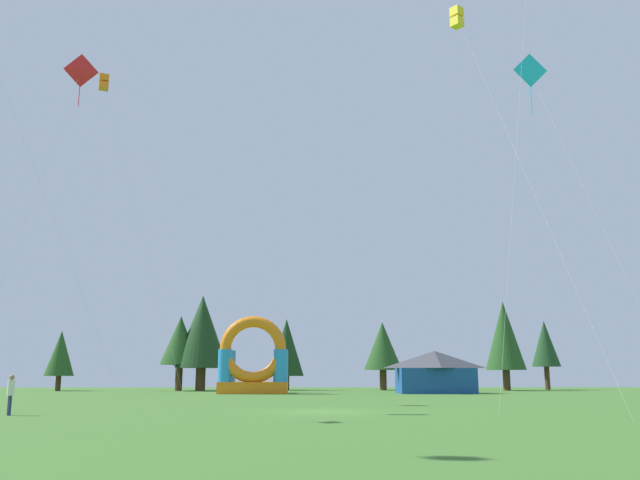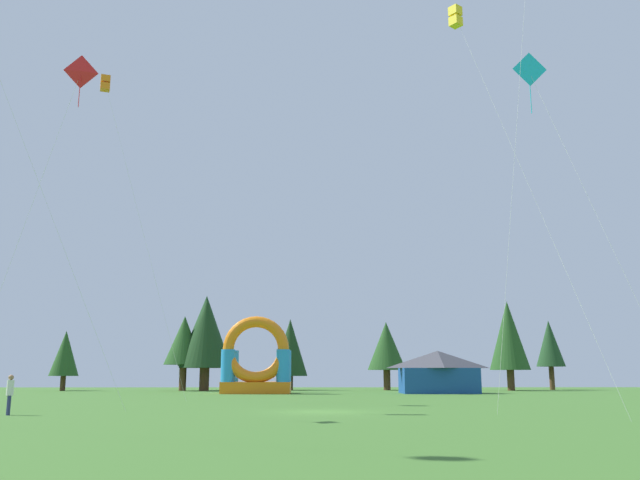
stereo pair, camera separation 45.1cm
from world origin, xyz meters
name	(u,v)px [view 1 (the left image)]	position (x,y,z in m)	size (l,w,h in m)	color
ground_plane	(324,412)	(0.00, 0.00, 0.00)	(120.00, 120.00, 0.00)	#3D6B28
kite_orange_box	(104,84)	(-15.18, 11.48, 21.99)	(6.60, 2.63, 22.61)	orange
kite_red_diamond	(80,73)	(-13.52, 1.86, 18.28)	(7.79, 4.62, 19.04)	red
kite_cyan_diamond	(529,75)	(11.23, 0.36, 17.78)	(5.30, 4.42, 18.53)	#19B7CC
kite_yellow_box	(458,19)	(7.01, -1.30, 20.08)	(5.10, 6.16, 20.73)	yellow
person_midfield	(11,391)	(-14.01, -2.44, 1.05)	(0.43, 0.43, 1.77)	navy
inflatable_orange_dome	(253,366)	(-5.58, 30.59, 2.48)	(6.39, 4.60, 7.09)	orange
festival_tent	(435,372)	(11.56, 31.03, 1.97)	(7.01, 4.46, 3.95)	#19478C
tree_row_0	(60,353)	(-27.46, 41.72, 3.99)	(3.13, 3.13, 6.47)	#4C331E
tree_row_1	(180,341)	(-14.38, 41.25, 5.36)	(4.25, 4.25, 8.07)	#4C331E
tree_row_2	(202,331)	(-12.14, 41.92, 6.46)	(5.82, 5.82, 10.41)	#4C331E
tree_row_3	(202,334)	(-11.99, 41.10, 6.09)	(5.62, 5.62, 9.85)	#4C331E
tree_row_4	(286,348)	(-2.81, 44.04, 4.74)	(3.98, 3.98, 7.97)	#4C331E
tree_row_5	(383,346)	(8.13, 43.66, 4.88)	(4.33, 4.33, 7.62)	#4C331E
tree_row_6	(504,336)	(21.56, 41.64, 5.97)	(4.41, 4.41, 9.81)	#4C331E
tree_row_7	(545,344)	(27.13, 44.49, 5.19)	(3.23, 3.23, 7.88)	#4C331E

